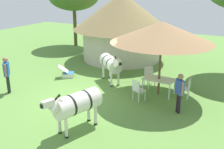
# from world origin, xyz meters

# --- Properties ---
(ground_plane) EXTENTS (36.00, 36.00, 0.00)m
(ground_plane) POSITION_xyz_m (0.00, 0.00, 0.00)
(ground_plane) COLOR #5D8B3E
(thatched_hut) EXTENTS (6.24, 6.24, 4.25)m
(thatched_hut) POSITION_xyz_m (-1.40, 6.39, 2.36)
(thatched_hut) COLOR beige
(thatched_hut) RESTS_ON ground_plane
(shade_umbrella) EXTENTS (4.38, 4.38, 3.27)m
(shade_umbrella) POSITION_xyz_m (2.72, 1.76, 2.83)
(shade_umbrella) COLOR brown
(shade_umbrella) RESTS_ON ground_plane
(patio_dining_table) EXTENTS (1.42, 0.91, 0.74)m
(patio_dining_table) POSITION_xyz_m (2.72, 1.76, 0.65)
(patio_dining_table) COLOR #E8E9CC
(patio_dining_table) RESTS_ON ground_plane
(patio_chair_near_lawn) EXTENTS (0.45, 0.46, 0.90)m
(patio_chair_near_lawn) POSITION_xyz_m (3.94, 1.83, 0.52)
(patio_chair_near_lawn) COLOR white
(patio_chair_near_lawn) RESTS_ON ground_plane
(patio_chair_west_end) EXTENTS (0.61, 0.61, 0.90)m
(patio_chair_west_end) POSITION_xyz_m (1.93, 2.69, 0.52)
(patio_chair_west_end) COLOR white
(patio_chair_west_end) RESTS_ON ground_plane
(patio_chair_east_end) EXTENTS (0.59, 0.58, 0.90)m
(patio_chair_east_end) POSITION_xyz_m (2.15, 0.68, 0.52)
(patio_chair_east_end) COLOR white
(patio_chair_east_end) RESTS_ON ground_plane
(guest_beside_umbrella) EXTENTS (0.41, 0.48, 1.58)m
(guest_beside_umbrella) POSITION_xyz_m (3.98, 0.37, 0.95)
(guest_beside_umbrella) COLOR black
(guest_beside_umbrella) RESTS_ON ground_plane
(standing_watcher) EXTENTS (0.46, 0.48, 1.68)m
(standing_watcher) POSITION_xyz_m (-3.39, -1.28, 1.01)
(standing_watcher) COLOR black
(standing_watcher) RESTS_ON ground_plane
(striped_lounge_chair) EXTENTS (0.96, 0.88, 0.64)m
(striped_lounge_chair) POSITION_xyz_m (-2.39, 1.71, 0.26)
(striped_lounge_chair) COLOR #326CAB
(striped_lounge_chair) RESTS_ON ground_plane
(zebra_nearest_camera) EXTENTS (1.18, 2.22, 1.49)m
(zebra_nearest_camera) POSITION_xyz_m (1.25, -2.50, 0.96)
(zebra_nearest_camera) COLOR silver
(zebra_nearest_camera) RESTS_ON ground_plane
(zebra_by_umbrella) EXTENTS (1.83, 1.70, 1.52)m
(zebra_by_umbrella) POSITION_xyz_m (0.10, 2.11, 0.98)
(zebra_by_umbrella) COLOR silver
(zebra_by_umbrella) RESTS_ON ground_plane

